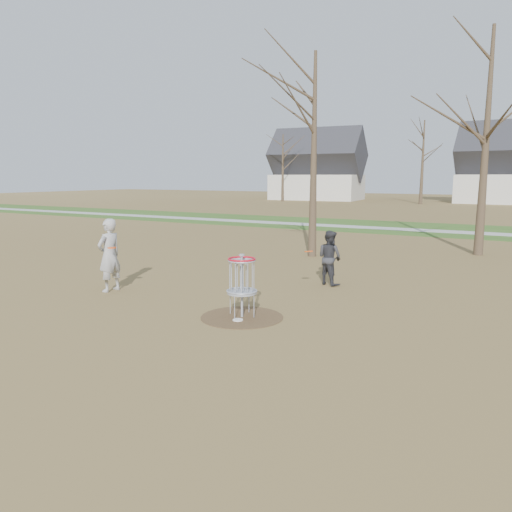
{
  "coord_description": "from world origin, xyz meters",
  "views": [
    {
      "loc": [
        5.43,
        -8.96,
        3.03
      ],
      "look_at": [
        -0.5,
        1.5,
        1.1
      ],
      "focal_mm": 35.0,
      "sensor_mm": 36.0,
      "label": 1
    }
  ],
  "objects_px": {
    "disc_grounded": "(238,320)",
    "disc_golf_basket": "(242,276)",
    "player_standing": "(109,255)",
    "player_throwing": "(330,258)"
  },
  "relations": [
    {
      "from": "player_throwing",
      "to": "disc_grounded",
      "type": "relative_size",
      "value": 6.99
    },
    {
      "from": "disc_grounded",
      "to": "disc_golf_basket",
      "type": "xyz_separation_m",
      "value": [
        -0.06,
        0.27,
        0.89
      ]
    },
    {
      "from": "disc_grounded",
      "to": "player_throwing",
      "type": "bearing_deg",
      "value": 85.22
    },
    {
      "from": "player_standing",
      "to": "player_throwing",
      "type": "distance_m",
      "value": 6.0
    },
    {
      "from": "disc_golf_basket",
      "to": "disc_grounded",
      "type": "bearing_deg",
      "value": -77.2
    },
    {
      "from": "disc_golf_basket",
      "to": "player_standing",
      "type": "bearing_deg",
      "value": 174.47
    },
    {
      "from": "disc_grounded",
      "to": "disc_golf_basket",
      "type": "height_order",
      "value": "disc_golf_basket"
    },
    {
      "from": "player_throwing",
      "to": "player_standing",
      "type": "bearing_deg",
      "value": 58.91
    },
    {
      "from": "player_standing",
      "to": "player_throwing",
      "type": "relative_size",
      "value": 1.26
    },
    {
      "from": "disc_golf_basket",
      "to": "player_throwing",
      "type": "bearing_deg",
      "value": 84.04
    }
  ]
}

